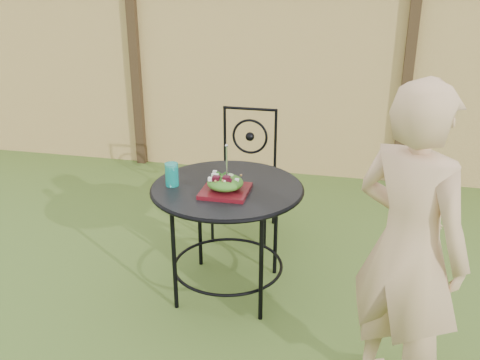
{
  "coord_description": "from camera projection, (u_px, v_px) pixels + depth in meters",
  "views": [
    {
      "loc": [
        0.89,
        -2.83,
        1.96
      ],
      "look_at": [
        0.23,
        0.08,
        0.75
      ],
      "focal_mm": 40.0,
      "sensor_mm": 36.0,
      "label": 1
    }
  ],
  "objects": [
    {
      "name": "salad",
      "position": [
        225.0,
        183.0,
        3.08
      ],
      "size": [
        0.21,
        0.21,
        0.08
      ],
      "primitive_type": "ellipsoid",
      "color": "#235614",
      "rests_on": "salad_plate"
    },
    {
      "name": "salad_plate",
      "position": [
        225.0,
        191.0,
        3.1
      ],
      "size": [
        0.27,
        0.27,
        0.02
      ],
      "primitive_type": "cube",
      "color": "#410911",
      "rests_on": "patio_table"
    },
    {
      "name": "drinking_glass",
      "position": [
        172.0,
        174.0,
        3.18
      ],
      "size": [
        0.08,
        0.08,
        0.14
      ],
      "primitive_type": "cylinder",
      "color": "#0B887D",
      "rests_on": "patio_table"
    },
    {
      "name": "patio_chair",
      "position": [
        246.0,
        170.0,
        4.07
      ],
      "size": [
        0.46,
        0.46,
        0.95
      ],
      "color": "black",
      "rests_on": "ground"
    },
    {
      "name": "diner",
      "position": [
        408.0,
        250.0,
        2.38
      ],
      "size": [
        0.68,
        0.64,
        1.56
      ],
      "primitive_type": "imported",
      "rotation": [
        0.0,
        0.0,
        2.48
      ],
      "color": "tan",
      "rests_on": "ground"
    },
    {
      "name": "fence",
      "position": [
        265.0,
        78.0,
        5.11
      ],
      "size": [
        8.0,
        0.12,
        1.9
      ],
      "color": "#DEBB6D",
      "rests_on": "ground"
    },
    {
      "name": "fork",
      "position": [
        227.0,
        162.0,
        3.03
      ],
      "size": [
        0.01,
        0.01,
        0.18
      ],
      "primitive_type": "cylinder",
      "color": "silver",
      "rests_on": "salad"
    },
    {
      "name": "ground",
      "position": [
        203.0,
        288.0,
        3.48
      ],
      "size": [
        60.0,
        60.0,
        0.0
      ],
      "primitive_type": "plane",
      "color": "#2D4B18",
      "rests_on": "ground"
    },
    {
      "name": "patio_table",
      "position": [
        227.0,
        207.0,
        3.25
      ],
      "size": [
        0.92,
        0.92,
        0.72
      ],
      "color": "black",
      "rests_on": "ground"
    }
  ]
}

